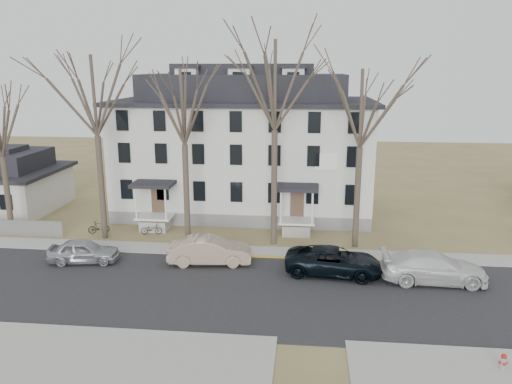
# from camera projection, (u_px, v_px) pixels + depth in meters

# --- Properties ---
(ground) EXTENTS (120.00, 120.00, 0.00)m
(ground) POSITION_uv_depth(u_px,v_px,m) (240.00, 310.00, 24.92)
(ground) COLOR olive
(ground) RESTS_ON ground
(main_road) EXTENTS (120.00, 10.00, 0.04)m
(main_road) POSITION_uv_depth(u_px,v_px,m) (245.00, 292.00, 26.85)
(main_road) COLOR #27272A
(main_road) RESTS_ON ground
(far_sidewalk) EXTENTS (120.00, 2.00, 0.08)m
(far_sidewalk) POSITION_uv_depth(u_px,v_px,m) (257.00, 252.00, 32.64)
(far_sidewalk) COLOR #A09F97
(far_sidewalk) RESTS_ON ground
(near_sidewalk_left) EXTENTS (20.00, 5.00, 0.08)m
(near_sidewalk_left) POSITION_uv_depth(u_px,v_px,m) (36.00, 357.00, 20.89)
(near_sidewalk_left) COLOR #A09F97
(near_sidewalk_left) RESTS_ON ground
(yellow_curb) EXTENTS (14.00, 0.25, 0.06)m
(yellow_curb) POSITION_uv_depth(u_px,v_px,m) (334.00, 260.00, 31.28)
(yellow_curb) COLOR gold
(yellow_curb) RESTS_ON ground
(boarding_house) EXTENTS (20.80, 12.36, 12.05)m
(boarding_house) POSITION_uv_depth(u_px,v_px,m) (245.00, 147.00, 41.14)
(boarding_house) COLOR slate
(boarding_house) RESTS_ON ground
(small_house) EXTENTS (8.70, 8.70, 5.00)m
(small_house) POSITION_uv_depth(u_px,v_px,m) (7.00, 184.00, 41.98)
(small_house) COLOR silver
(small_house) RESTS_ON ground
(tree_far_left) EXTENTS (8.40, 8.40, 13.72)m
(tree_far_left) POSITION_uv_depth(u_px,v_px,m) (94.00, 90.00, 32.95)
(tree_far_left) COLOR #473B31
(tree_far_left) RESTS_ON ground
(tree_mid_left) EXTENTS (7.80, 7.80, 12.74)m
(tree_mid_left) POSITION_uv_depth(u_px,v_px,m) (183.00, 102.00, 32.54)
(tree_mid_left) COLOR #473B31
(tree_mid_left) RESTS_ON ground
(tree_center) EXTENTS (9.00, 9.00, 14.70)m
(tree_center) POSITION_uv_depth(u_px,v_px,m) (275.00, 79.00, 31.58)
(tree_center) COLOR #473B31
(tree_center) RESTS_ON ground
(tree_mid_right) EXTENTS (7.80, 7.80, 12.74)m
(tree_mid_right) POSITION_uv_depth(u_px,v_px,m) (362.00, 103.00, 31.40)
(tree_mid_right) COLOR #473B31
(tree_mid_right) RESTS_ON ground
(car_silver) EXTENTS (4.45, 2.29, 1.45)m
(car_silver) POSITION_uv_depth(u_px,v_px,m) (84.00, 252.00, 30.76)
(car_silver) COLOR #A0A1A7
(car_silver) RESTS_ON ground
(car_tan) EXTENTS (5.25, 2.30, 1.68)m
(car_tan) POSITION_uv_depth(u_px,v_px,m) (210.00, 251.00, 30.56)
(car_tan) COLOR tan
(car_tan) RESTS_ON ground
(car_navy) EXTENTS (5.89, 3.17, 1.57)m
(car_navy) POSITION_uv_depth(u_px,v_px,m) (334.00, 262.00, 29.01)
(car_navy) COLOR black
(car_navy) RESTS_ON ground
(car_white) EXTENTS (5.84, 2.38, 1.69)m
(car_white) POSITION_uv_depth(u_px,v_px,m) (433.00, 268.00, 27.96)
(car_white) COLOR silver
(car_white) RESTS_ON ground
(bicycle_left) EXTENTS (1.59, 0.77, 0.80)m
(bicycle_left) POSITION_uv_depth(u_px,v_px,m) (151.00, 230.00, 35.95)
(bicycle_left) COLOR black
(bicycle_left) RESTS_ON ground
(bicycle_right) EXTENTS (1.57, 0.90, 0.91)m
(bicycle_right) POSITION_uv_depth(u_px,v_px,m) (99.00, 228.00, 36.19)
(bicycle_right) COLOR black
(bicycle_right) RESTS_ON ground
(fire_hydrant) EXTENTS (0.32, 0.30, 0.76)m
(fire_hydrant) POSITION_uv_depth(u_px,v_px,m) (503.00, 362.00, 19.81)
(fire_hydrant) COLOR #B7B7BA
(fire_hydrant) RESTS_ON ground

